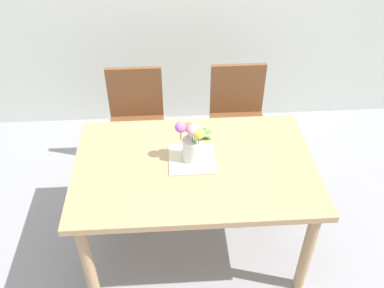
{
  "coord_description": "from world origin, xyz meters",
  "views": [
    {
      "loc": [
        -0.13,
        -1.85,
        2.39
      ],
      "look_at": [
        -0.01,
        0.04,
        0.86
      ],
      "focal_mm": 39.03,
      "sensor_mm": 36.0,
      "label": 1
    }
  ],
  "objects_px": {
    "dining_table": "(195,176)",
    "chair_right": "(238,115)",
    "chair_left": "(136,118)",
    "flower_vase": "(192,141)"
  },
  "relations": [
    {
      "from": "chair_left",
      "to": "chair_right",
      "type": "xyz_separation_m",
      "value": [
        0.79,
        0.0,
        0.0
      ]
    },
    {
      "from": "dining_table",
      "to": "flower_vase",
      "type": "height_order",
      "value": "flower_vase"
    },
    {
      "from": "chair_right",
      "to": "flower_vase",
      "type": "xyz_separation_m",
      "value": [
        -0.41,
        -0.76,
        0.36
      ]
    },
    {
      "from": "chair_left",
      "to": "flower_vase",
      "type": "height_order",
      "value": "flower_vase"
    },
    {
      "from": "chair_left",
      "to": "flower_vase",
      "type": "bearing_deg",
      "value": 116.64
    },
    {
      "from": "chair_right",
      "to": "flower_vase",
      "type": "relative_size",
      "value": 3.48
    },
    {
      "from": "chair_right",
      "to": "flower_vase",
      "type": "distance_m",
      "value": 0.94
    },
    {
      "from": "dining_table",
      "to": "chair_right",
      "type": "relative_size",
      "value": 1.61
    },
    {
      "from": "dining_table",
      "to": "chair_left",
      "type": "xyz_separation_m",
      "value": [
        -0.4,
        0.81,
        -0.12
      ]
    },
    {
      "from": "chair_right",
      "to": "dining_table",
      "type": "bearing_deg",
      "value": 63.79
    }
  ]
}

